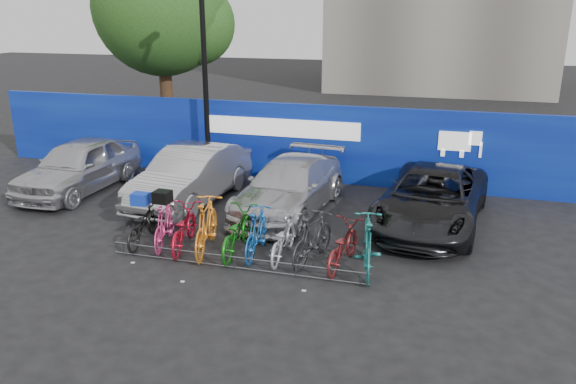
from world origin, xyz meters
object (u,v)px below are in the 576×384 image
at_px(bike_8, 342,245).
at_px(bike_6, 283,239).
at_px(bike_1, 164,224).
at_px(bike_5, 257,232).
at_px(car_0, 79,166).
at_px(bike_0, 143,224).
at_px(bike_7, 313,238).
at_px(car_1, 191,175).
at_px(bike_3, 206,226).
at_px(lamppost, 205,74).
at_px(bike_4, 237,232).
at_px(bike_rack, 235,262).
at_px(tree, 167,11).
at_px(car_2, 289,187).
at_px(bike_2, 183,228).
at_px(bike_9, 368,244).
at_px(car_3, 432,198).

bearing_deg(bike_8, bike_6, 5.88).
bearing_deg(bike_1, bike_5, 168.81).
height_order(car_0, bike_0, car_0).
bearing_deg(bike_8, bike_7, 3.61).
bearing_deg(car_0, car_1, 1.52).
bearing_deg(bike_7, bike_1, 14.46).
distance_m(car_0, bike_3, 6.17).
xyz_separation_m(lamppost, bike_8, (5.29, -5.23, -2.80)).
relative_size(bike_5, bike_8, 1.00).
distance_m(car_1, bike_1, 3.10).
bearing_deg(bike_7, bike_0, 14.17).
xyz_separation_m(car_1, bike_4, (2.47, -2.93, -0.26)).
bearing_deg(bike_rack, bike_6, 46.36).
distance_m(bike_1, bike_6, 2.76).
xyz_separation_m(bike_rack, bike_5, (0.21, 0.82, 0.37)).
height_order(tree, bike_5, tree).
bearing_deg(tree, bike_3, -59.59).
distance_m(car_1, bike_5, 4.14).
bearing_deg(bike_rack, car_0, 149.53).
relative_size(lamppost, bike_5, 3.46).
bearing_deg(car_2, car_1, -174.60).
height_order(lamppost, car_1, lamppost).
distance_m(bike_rack, bike_2, 1.70).
bearing_deg(bike_4, bike_0, -0.47).
bearing_deg(bike_4, lamppost, -62.33).
bearing_deg(bike_0, bike_9, 171.24).
distance_m(car_0, car_1, 3.58).
bearing_deg(bike_8, bike_5, 6.45).
height_order(lamppost, bike_9, lamppost).
xyz_separation_m(lamppost, bike_0, (0.67, -5.26, -2.81)).
distance_m(car_0, bike_1, 5.26).
bearing_deg(bike_9, bike_8, -18.48).
height_order(bike_rack, bike_3, bike_3).
relative_size(bike_4, bike_9, 0.97).
xyz_separation_m(car_0, car_2, (6.41, -0.00, -0.08)).
xyz_separation_m(car_2, bike_8, (1.98, -2.93, -0.22)).
relative_size(car_0, bike_7, 2.52).
bearing_deg(bike_0, bike_8, 172.20).
xyz_separation_m(car_2, bike_4, (-0.36, -2.91, -0.19)).
xyz_separation_m(bike_1, bike_6, (2.76, 0.08, -0.06)).
xyz_separation_m(car_2, car_3, (3.64, 0.01, 0.01)).
bearing_deg(bike_rack, bike_1, 159.49).
bearing_deg(bike_3, bike_2, -13.84).
distance_m(bike_6, bike_9, 1.84).
bearing_deg(bike_6, bike_rack, 45.65).
distance_m(bike_1, bike_9, 4.59).
distance_m(lamppost, car_0, 4.60).
relative_size(car_3, bike_2, 2.75).
relative_size(lamppost, car_2, 1.29).
relative_size(bike_rack, car_3, 1.11).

